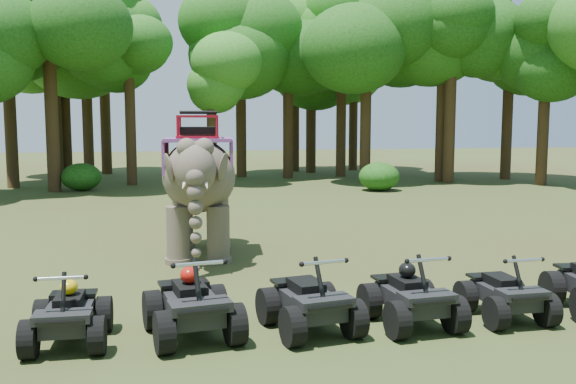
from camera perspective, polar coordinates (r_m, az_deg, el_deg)
name	(u,v)px	position (r m, az deg, el deg)	size (l,w,h in m)	color
ground	(300,296)	(12.62, 1.07, -9.22)	(110.00, 110.00, 0.00)	#47381E
elephant	(199,184)	(16.11, -7.93, 0.69)	(1.88, 4.28, 3.60)	brown
atv_0	(68,306)	(10.46, -18.96, -9.54)	(1.18, 1.62, 1.20)	black
atv_1	(192,295)	(10.32, -8.55, -9.04)	(1.33, 1.82, 1.35)	black
atv_2	(309,292)	(10.49, 1.92, -8.85)	(1.28, 1.75, 1.30)	black
atv_3	(411,288)	(10.95, 10.88, -8.37)	(1.26, 1.72, 1.28)	black
atv_4	(505,285)	(11.71, 18.76, -7.86)	(1.16, 1.59, 1.18)	black
tree_0	(212,118)	(33.23, -6.80, 6.58)	(4.81, 4.81, 6.88)	#195114
tree_1	(288,101)	(36.72, -0.01, 8.11)	(6.14, 6.14, 8.77)	#195114
tree_2	(366,95)	(34.52, 6.94, 8.60)	(6.51, 6.51, 9.30)	#195114
tree_3	(451,88)	(35.07, 14.26, 8.96)	(6.98, 6.98, 9.97)	#195114
tree_4	(544,98)	(35.19, 21.84, 7.75)	(6.18, 6.18, 8.83)	#195114
tree_29	(50,84)	(31.77, -20.37, 8.95)	(6.94, 6.94, 9.91)	#195114
tree_30	(130,111)	(33.72, -13.85, 6.97)	(5.25, 5.25, 7.50)	#195114
tree_31	(508,96)	(37.99, 18.98, 8.04)	(6.45, 6.45, 9.21)	#195114
tree_32	(295,102)	(41.21, 0.61, 8.04)	(6.23, 6.23, 8.89)	#195114
tree_33	(64,83)	(39.28, -19.31, 9.11)	(7.54, 7.54, 10.77)	#195114
tree_34	(87,93)	(38.46, -17.47, 8.35)	(6.72, 6.72, 9.59)	#195114
tree_35	(241,91)	(37.44, -4.22, 8.95)	(6.95, 6.95, 9.93)	#195114
tree_36	(449,83)	(38.20, 14.12, 9.42)	(7.59, 7.59, 10.85)	#195114
tree_37	(341,98)	(37.84, 4.76, 8.37)	(6.44, 6.44, 9.20)	#195114
tree_38	(353,102)	(42.40, 5.84, 7.97)	(6.23, 6.23, 8.90)	#195114
tree_39	(9,93)	(34.18, -23.56, 8.04)	(6.45, 6.45, 9.21)	#195114
tree_40	(311,87)	(40.36, 2.07, 9.32)	(7.46, 7.46, 10.66)	#195114
tree_41	(104,86)	(40.88, -16.01, 9.08)	(7.51, 7.51, 10.72)	#195114
tree_42	(55,88)	(38.78, -20.00, 8.69)	(7.13, 7.13, 10.19)	#195114
tree_43	(442,88)	(35.72, 13.56, 8.97)	(7.02, 7.02, 10.03)	#195114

